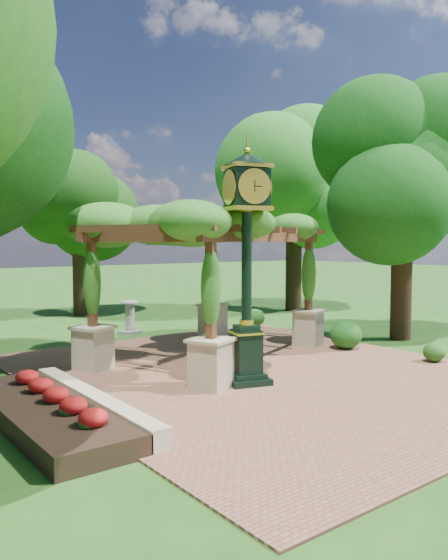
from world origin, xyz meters
TOP-DOWN VIEW (x-y plane):
  - ground at (0.00, 0.00)m, footprint 120.00×120.00m
  - brick_plaza at (0.00, 1.00)m, footprint 10.00×12.00m
  - border_wall at (-4.60, 0.50)m, footprint 0.35×5.00m
  - flower_bed at (-5.50, 0.50)m, footprint 1.50×5.00m
  - pedestal_clock at (-0.98, 0.38)m, footprint 1.28×1.28m
  - pergola at (0.11, 3.19)m, footprint 7.70×6.34m
  - sundial at (0.13, 8.10)m, footprint 0.82×0.82m
  - shrub_front at (4.35, -0.97)m, footprint 0.62×0.62m
  - shrub_mid at (3.87, 1.62)m, footprint 1.06×1.06m
  - shrub_back at (4.48, 6.46)m, footprint 0.97×0.97m
  - tree_north at (0.69, 13.79)m, footprint 3.84×3.84m
  - tree_east_far at (9.27, 9.30)m, footprint 5.06×5.06m
  - tree_east_near at (6.72, 1.72)m, footprint 4.20×4.20m

SIDE VIEW (x-z plane):
  - ground at x=0.00m, z-range 0.00..0.00m
  - brick_plaza at x=0.00m, z-range 0.00..0.04m
  - flower_bed at x=-5.50m, z-range 0.00..0.36m
  - border_wall at x=-4.60m, z-range 0.00..0.40m
  - shrub_front at x=4.35m, z-range 0.04..0.55m
  - shrub_back at x=4.48m, z-range 0.04..0.70m
  - shrub_mid at x=3.87m, z-range 0.04..0.89m
  - sundial at x=0.13m, z-range -0.07..1.06m
  - pedestal_clock at x=-0.98m, z-range 0.51..5.74m
  - pergola at x=0.11m, z-range 1.33..5.50m
  - tree_north at x=0.69m, z-range 1.34..8.57m
  - tree_east_near at x=6.72m, z-range 1.49..9.52m
  - tree_east_far at x=9.27m, z-range 1.74..11.05m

